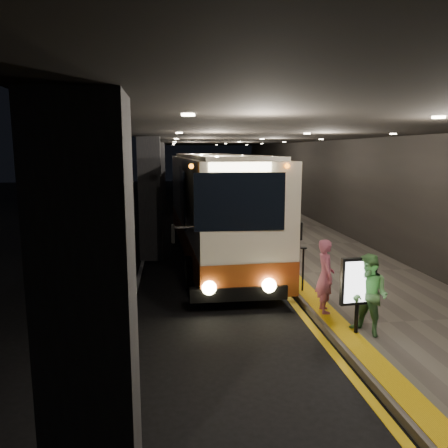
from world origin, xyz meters
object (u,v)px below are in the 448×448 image
coach_main (215,211)px  passenger_waiting_green (369,295)px  stanchion_post (303,270)px  coach_second (201,187)px  info_sign (358,283)px  passenger_boarding (325,276)px

coach_main → passenger_waiting_green: size_ratio=6.98×
stanchion_post → coach_main: bearing=112.6°
coach_main → stanchion_post: size_ratio=9.91×
coach_second → info_sign: size_ratio=6.88×
passenger_boarding → info_sign: (0.24, -1.27, 0.22)m
passenger_boarding → passenger_waiting_green: 1.42m
passenger_boarding → stanchion_post: 1.59m
info_sign → coach_main: bearing=100.9°
coach_second → passenger_boarding: bearing=-83.8°
info_sign → stanchion_post: 2.89m
coach_second → passenger_waiting_green: coach_second is taller
coach_main → coach_second: bearing=86.0°
passenger_boarding → coach_second: bearing=9.4°
coach_main → passenger_boarding: 6.53m
coach_main → info_sign: (2.21, -7.45, -0.52)m
coach_main → coach_second: (0.25, 11.27, -0.08)m
coach_main → passenger_boarding: (1.97, -6.18, -0.74)m
passenger_boarding → info_sign: size_ratio=1.08×
passenger_waiting_green → coach_second: bearing=154.7°
info_sign → stanchion_post: (-0.29, 2.84, -0.49)m
coach_second → stanchion_post: (1.67, -15.89, -0.94)m
stanchion_post → info_sign: bearing=-84.2°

